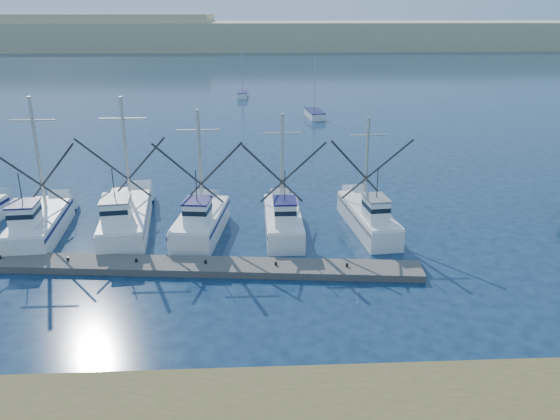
% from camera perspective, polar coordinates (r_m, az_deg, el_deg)
% --- Properties ---
extents(ground, '(500.00, 500.00, 0.00)m').
position_cam_1_polar(ground, '(26.18, 7.73, -12.19)').
color(ground, '#0C1D38').
rests_on(ground, ground).
extents(floating_dock, '(30.48, 5.09, 0.41)m').
position_cam_1_polar(floating_dock, '(32.19, -13.03, -5.67)').
color(floating_dock, '#58544E').
rests_on(floating_dock, ground).
extents(dune_ridge, '(360.00, 60.00, 10.00)m').
position_cam_1_polar(dune_ridge, '(231.94, -1.89, 17.83)').
color(dune_ridge, tan).
rests_on(dune_ridge, ground).
extents(trawler_fleet, '(30.35, 9.61, 8.90)m').
position_cam_1_polar(trawler_fleet, '(36.76, -13.52, -1.15)').
color(trawler_fleet, white).
rests_on(trawler_fleet, ground).
extents(sailboat_near, '(2.43, 5.84, 8.10)m').
position_cam_1_polar(sailboat_near, '(77.08, 3.63, 9.99)').
color(sailboat_near, white).
rests_on(sailboat_near, ground).
extents(sailboat_far, '(1.77, 5.72, 8.10)m').
position_cam_1_polar(sailboat_far, '(96.33, -3.92, 12.01)').
color(sailboat_far, white).
rests_on(sailboat_far, ground).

